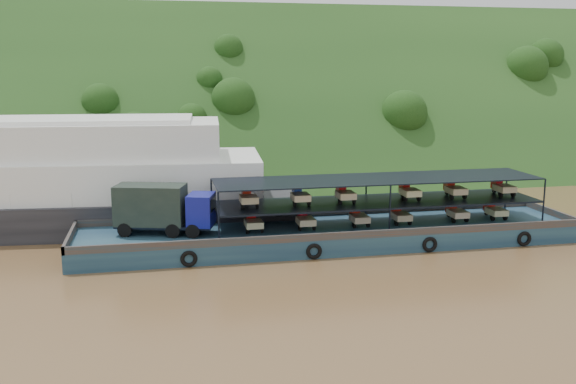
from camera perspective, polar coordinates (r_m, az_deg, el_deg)
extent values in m
plane|color=brown|center=(45.46, 3.26, -4.57)|extent=(160.00, 160.00, 0.00)
cube|color=#183714|center=(80.02, -3.45, 2.25)|extent=(140.00, 39.60, 39.60)
cube|color=#132943|center=(45.31, 3.69, -3.84)|extent=(35.00, 7.00, 1.20)
cube|color=#592D19|center=(48.29, 2.63, -1.86)|extent=(35.00, 0.20, 0.50)
cube|color=#592D19|center=(41.94, 4.95, -3.89)|extent=(35.00, 0.20, 0.50)
cube|color=#592D19|center=(52.42, 22.37, -1.66)|extent=(0.20, 7.00, 0.50)
cube|color=#592D19|center=(43.88, -18.81, -3.78)|extent=(0.20, 7.00, 0.50)
torus|color=black|center=(40.39, -8.80, -5.90)|extent=(1.06, 0.26, 1.06)
torus|color=black|center=(41.52, 2.33, -5.30)|extent=(1.06, 0.26, 1.06)
torus|color=black|center=(44.10, 12.49, -4.58)|extent=(1.06, 0.26, 1.06)
torus|color=black|center=(47.37, 20.26, -3.92)|extent=(1.06, 0.26, 1.06)
cylinder|color=black|center=(43.71, -14.30, -3.27)|extent=(1.00, 0.58, 0.95)
cylinder|color=black|center=(45.55, -13.52, -2.66)|extent=(1.00, 0.58, 0.95)
cylinder|color=black|center=(42.81, -10.20, -3.40)|extent=(1.00, 0.58, 0.95)
cylinder|color=black|center=(44.68, -9.57, -2.77)|extent=(1.00, 0.58, 0.95)
cylinder|color=black|center=(42.50, -8.46, -3.45)|extent=(1.00, 0.58, 0.95)
cylinder|color=black|center=(44.39, -7.90, -2.81)|extent=(1.00, 0.58, 0.95)
cube|color=black|center=(43.90, -10.84, -2.87)|extent=(6.78, 3.78, 0.19)
cube|color=navy|center=(43.08, -7.72, -1.55)|extent=(2.18, 2.63, 2.09)
cube|color=black|center=(42.85, -6.68, -1.07)|extent=(0.58, 1.84, 0.85)
cube|color=black|center=(43.85, -12.11, -1.09)|extent=(5.00, 3.44, 2.66)
cube|color=black|center=(45.83, 7.95, -0.85)|extent=(23.00, 5.00, 0.12)
cube|color=black|center=(45.52, 8.00, 1.17)|extent=(23.00, 5.00, 0.08)
cylinder|color=black|center=(40.94, -6.18, -2.26)|extent=(0.12, 0.12, 3.30)
cylinder|color=black|center=(45.80, -6.81, -0.85)|extent=(0.12, 0.12, 3.30)
cylinder|color=black|center=(43.54, 9.05, -1.53)|extent=(0.12, 0.12, 3.30)
cylinder|color=black|center=(48.14, 6.95, -0.26)|extent=(0.12, 0.12, 3.30)
cylinder|color=black|center=(48.79, 21.78, -0.83)|extent=(0.12, 0.12, 3.30)
cylinder|color=black|center=(52.94, 18.82, 0.25)|extent=(0.12, 0.12, 3.30)
cylinder|color=black|center=(44.99, -3.34, -2.82)|extent=(0.12, 0.52, 0.52)
cylinder|color=black|center=(43.20, -3.64, -3.41)|extent=(0.14, 0.52, 0.52)
cylinder|color=black|center=(43.34, -2.33, -3.35)|extent=(0.14, 0.52, 0.52)
cube|color=beige|center=(43.52, -3.06, -2.83)|extent=(1.15, 1.50, 0.44)
cube|color=red|center=(44.58, -3.29, -2.26)|extent=(0.55, 0.80, 0.80)
cube|color=red|center=(44.28, -3.26, -1.69)|extent=(0.50, 0.10, 0.10)
cylinder|color=black|center=(45.65, 1.16, -2.60)|extent=(0.12, 0.52, 0.52)
cylinder|color=black|center=(43.84, 1.06, -3.17)|extent=(0.14, 0.52, 0.52)
cylinder|color=black|center=(44.07, 2.33, -3.10)|extent=(0.14, 0.52, 0.52)
cube|color=beige|center=(44.20, 1.59, -2.60)|extent=(1.15, 1.50, 0.44)
cube|color=#AA0B19|center=(45.24, 1.25, -2.04)|extent=(0.55, 0.80, 0.80)
cube|color=#AA0B19|center=(44.94, 1.31, -1.48)|extent=(0.50, 0.10, 0.10)
cylinder|color=black|center=(46.66, 5.82, -2.35)|extent=(0.12, 0.52, 0.52)
cylinder|color=black|center=(44.84, 5.91, -2.91)|extent=(0.14, 0.52, 0.52)
cylinder|color=black|center=(45.15, 7.12, -2.84)|extent=(0.14, 0.52, 0.52)
cube|color=#C4AC8B|center=(45.24, 6.39, -2.35)|extent=(1.15, 1.50, 0.44)
cube|color=#B61A0C|center=(46.26, 5.95, -1.81)|extent=(0.55, 0.80, 0.80)
cube|color=#B61A0C|center=(45.97, 6.04, -1.26)|extent=(0.50, 0.10, 0.10)
cylinder|color=black|center=(47.67, 9.39, -2.15)|extent=(0.12, 0.52, 0.52)
cylinder|color=black|center=(45.87, 9.62, -2.69)|extent=(0.14, 0.52, 0.52)
cylinder|color=black|center=(46.24, 10.77, -2.62)|extent=(0.14, 0.52, 0.52)
cube|color=#C0AE88|center=(46.29, 10.05, -2.14)|extent=(1.15, 1.50, 0.44)
cube|color=red|center=(47.29, 9.54, -1.62)|extent=(0.55, 0.80, 0.80)
cube|color=red|center=(47.00, 9.65, -1.08)|extent=(0.50, 0.10, 0.10)
cylinder|color=black|center=(49.39, 14.11, -1.88)|extent=(0.12, 0.52, 0.52)
cylinder|color=black|center=(47.61, 14.50, -2.38)|extent=(0.14, 0.52, 0.52)
cylinder|color=black|center=(48.05, 15.57, -2.31)|extent=(0.14, 0.52, 0.52)
cube|color=beige|center=(48.06, 14.88, -1.86)|extent=(1.15, 1.50, 0.44)
cube|color=red|center=(49.02, 14.29, -1.36)|extent=(0.55, 0.80, 0.80)
cube|color=red|center=(48.74, 14.42, -0.84)|extent=(0.50, 0.10, 0.10)
cylinder|color=black|center=(50.80, 17.23, -1.69)|extent=(0.12, 0.52, 0.52)
cylinder|color=black|center=(49.03, 17.73, -2.17)|extent=(0.14, 0.52, 0.52)
cylinder|color=black|center=(49.53, 18.74, -2.10)|extent=(0.14, 0.52, 0.52)
cube|color=beige|center=(49.50, 18.06, -1.67)|extent=(1.15, 1.50, 0.44)
cube|color=red|center=(50.43, 17.43, -1.19)|extent=(0.55, 0.80, 0.80)
cube|color=red|center=(50.16, 17.57, -0.68)|extent=(0.50, 0.10, 0.10)
cylinder|color=black|center=(44.57, -3.77, -0.69)|extent=(0.12, 0.52, 0.52)
cylinder|color=black|center=(42.76, -4.10, -1.20)|extent=(0.14, 0.52, 0.52)
cylinder|color=black|center=(42.90, -2.77, -1.14)|extent=(0.14, 0.52, 0.52)
cube|color=tan|center=(43.09, -3.51, -0.63)|extent=(1.15, 1.50, 0.44)
cube|color=red|center=(44.17, -3.73, -0.11)|extent=(0.55, 0.80, 0.80)
cube|color=red|center=(43.89, -3.70, 0.48)|extent=(0.50, 0.10, 0.10)
cylinder|color=black|center=(45.19, 0.71, -0.50)|extent=(0.12, 0.52, 0.52)
cylinder|color=black|center=(43.37, 0.58, -0.99)|extent=(0.14, 0.52, 0.52)
cylinder|color=black|center=(43.59, 1.86, -0.94)|extent=(0.14, 0.52, 0.52)
cube|color=beige|center=(43.74, 1.12, -0.44)|extent=(1.15, 1.50, 0.44)
cube|color=#1B39A7|center=(44.80, 0.79, 0.08)|extent=(0.55, 0.80, 0.80)
cube|color=#1B39A7|center=(44.52, 0.85, 0.66)|extent=(0.50, 0.10, 0.10)
cylinder|color=black|center=(45.98, 4.61, -0.33)|extent=(0.12, 0.52, 0.52)
cylinder|color=black|center=(44.15, 4.65, -0.81)|extent=(0.14, 0.52, 0.52)
cylinder|color=black|center=(44.44, 5.89, -0.76)|extent=(0.14, 0.52, 0.52)
cube|color=beige|center=(44.56, 5.15, -0.27)|extent=(1.15, 1.50, 0.44)
cube|color=red|center=(45.60, 4.73, 0.23)|extent=(0.55, 0.80, 0.80)
cube|color=red|center=(45.32, 4.81, 0.81)|extent=(0.50, 0.10, 0.10)
cylinder|color=black|center=(47.54, 10.14, -0.10)|extent=(0.12, 0.52, 0.52)
cylinder|color=black|center=(45.72, 10.39, -0.55)|extent=(0.14, 0.52, 0.52)
cylinder|color=black|center=(46.10, 11.54, -0.50)|extent=(0.14, 0.52, 0.52)
cube|color=beige|center=(46.16, 10.82, -0.02)|extent=(1.15, 1.50, 0.44)
cube|color=red|center=(47.17, 10.29, 0.45)|extent=(0.55, 0.80, 0.80)
cube|color=red|center=(46.90, 10.41, 1.01)|extent=(0.50, 0.10, 0.10)
cylinder|color=black|center=(48.94, 13.95, 0.07)|extent=(0.12, 0.52, 0.52)
cylinder|color=black|center=(47.14, 14.34, -0.37)|extent=(0.14, 0.52, 0.52)
cylinder|color=black|center=(47.59, 15.42, -0.31)|extent=(0.14, 0.52, 0.52)
cube|color=#C7B58C|center=(47.60, 14.72, 0.14)|extent=(1.15, 1.50, 0.44)
cube|color=red|center=(48.58, 14.13, 0.60)|extent=(0.55, 0.80, 0.80)
cube|color=red|center=(48.32, 14.26, 1.14)|extent=(0.50, 0.10, 0.10)
cylinder|color=black|center=(50.71, 17.85, 0.24)|extent=(0.12, 0.52, 0.52)
cylinder|color=black|center=(48.94, 18.37, -0.18)|extent=(0.14, 0.52, 0.52)
cylinder|color=black|center=(49.44, 19.38, -0.13)|extent=(0.14, 0.52, 0.52)
cube|color=#C6B78C|center=(49.42, 18.70, 0.31)|extent=(1.15, 1.50, 0.44)
cube|color=red|center=(50.37, 18.05, 0.75)|extent=(0.55, 0.80, 0.80)
cube|color=red|center=(50.11, 18.20, 1.28)|extent=(0.50, 0.10, 0.10)
cube|color=black|center=(53.38, -21.96, -1.63)|extent=(42.49, 13.98, 2.51)
cube|color=white|center=(52.89, -22.17, 1.24)|extent=(36.16, 12.40, 2.92)
cube|color=white|center=(52.52, -22.39, 4.27)|extent=(29.83, 10.83, 2.71)
cube|color=white|center=(52.38, -22.51, 5.91)|extent=(25.58, 9.43, 0.31)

